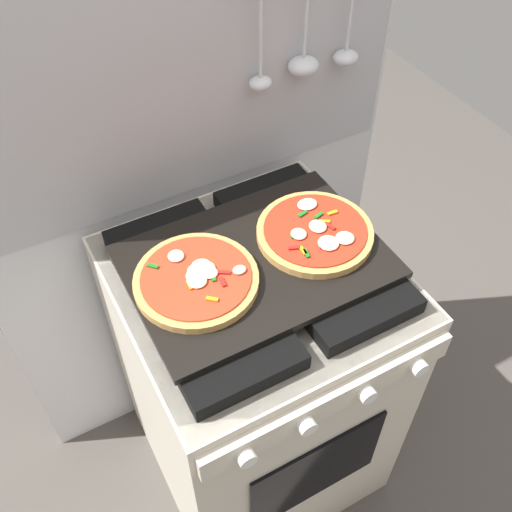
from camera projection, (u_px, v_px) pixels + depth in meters
name	position (u px, v px, depth m)	size (l,w,h in m)	color
ground_plane	(256.00, 448.00, 1.93)	(4.00, 4.00, 0.00)	#4C4742
kitchen_backsplash	(196.00, 209.00, 1.55)	(1.10, 0.09, 1.55)	silver
stove	(256.00, 376.00, 1.59)	(0.60, 0.64, 0.90)	beige
baking_tray	(256.00, 262.00, 1.26)	(0.54, 0.38, 0.02)	black
pizza_left	(197.00, 280.00, 1.20)	(0.26, 0.26, 0.03)	tan
pizza_right	(314.00, 231.00, 1.29)	(0.26, 0.26, 0.03)	tan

